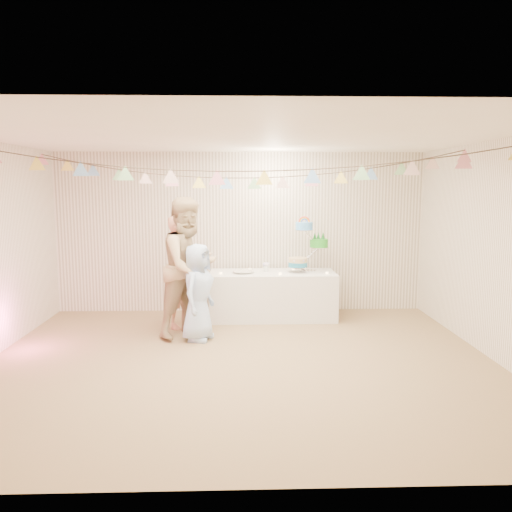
{
  "coord_description": "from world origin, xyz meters",
  "views": [
    {
      "loc": [
        -0.0,
        -5.65,
        2.05
      ],
      "look_at": [
        0.2,
        0.8,
        1.15
      ],
      "focal_mm": 35.0,
      "sensor_mm": 36.0,
      "label": 1
    }
  ],
  "objects_px": {
    "table": "(272,295)",
    "person_adult_a": "(182,272)",
    "person_child": "(198,292)",
    "cake_stand": "(308,245)",
    "person_adult_b": "(189,267)"
  },
  "relations": [
    {
      "from": "table",
      "to": "person_adult_a",
      "type": "relative_size",
      "value": 1.18
    },
    {
      "from": "person_adult_a",
      "to": "person_child",
      "type": "xyz_separation_m",
      "value": [
        0.29,
        -0.64,
        -0.17
      ]
    },
    {
      "from": "table",
      "to": "cake_stand",
      "type": "relative_size",
      "value": 2.42
    },
    {
      "from": "person_adult_a",
      "to": "person_adult_b",
      "type": "distance_m",
      "value": 0.47
    },
    {
      "from": "person_child",
      "to": "table",
      "type": "bearing_deg",
      "value": -25.31
    },
    {
      "from": "person_child",
      "to": "person_adult_b",
      "type": "bearing_deg",
      "value": 50.24
    },
    {
      "from": "cake_stand",
      "to": "person_adult_a",
      "type": "distance_m",
      "value": 2.0
    },
    {
      "from": "person_adult_a",
      "to": "person_adult_b",
      "type": "height_order",
      "value": "person_adult_b"
    },
    {
      "from": "table",
      "to": "person_adult_a",
      "type": "height_order",
      "value": "person_adult_a"
    },
    {
      "from": "person_adult_a",
      "to": "person_adult_b",
      "type": "bearing_deg",
      "value": -130.92
    },
    {
      "from": "table",
      "to": "person_adult_b",
      "type": "bearing_deg",
      "value": -144.03
    },
    {
      "from": "cake_stand",
      "to": "person_child",
      "type": "xyz_separation_m",
      "value": [
        -1.62,
        -1.14,
        -0.5
      ]
    },
    {
      "from": "person_adult_b",
      "to": "person_child",
      "type": "height_order",
      "value": "person_adult_b"
    },
    {
      "from": "person_adult_b",
      "to": "person_adult_a",
      "type": "bearing_deg",
      "value": 62.08
    },
    {
      "from": "cake_stand",
      "to": "person_child",
      "type": "relative_size",
      "value": 0.62
    }
  ]
}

